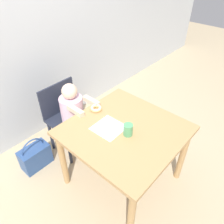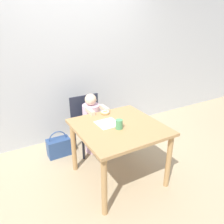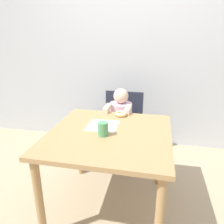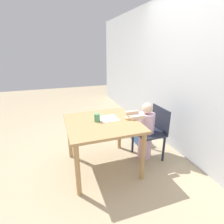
{
  "view_description": "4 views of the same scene",
  "coord_description": "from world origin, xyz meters",
  "px_view_note": "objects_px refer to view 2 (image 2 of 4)",
  "views": [
    {
      "loc": [
        -1.13,
        -0.86,
        2.02
      ],
      "look_at": [
        -0.01,
        0.14,
        0.85
      ],
      "focal_mm": 35.0,
      "sensor_mm": 36.0,
      "label": 1
    },
    {
      "loc": [
        -1.18,
        -1.9,
        1.85
      ],
      "look_at": [
        -0.01,
        0.14,
        0.85
      ],
      "focal_mm": 35.0,
      "sensor_mm": 36.0,
      "label": 2
    },
    {
      "loc": [
        0.34,
        -1.53,
        1.46
      ],
      "look_at": [
        -0.01,
        0.14,
        0.85
      ],
      "focal_mm": 35.0,
      "sensor_mm": 36.0,
      "label": 3
    },
    {
      "loc": [
        2.11,
        -0.59,
        1.65
      ],
      "look_at": [
        -0.01,
        0.14,
        0.85
      ],
      "focal_mm": 28.0,
      "sensor_mm": 36.0,
      "label": 4
    }
  ],
  "objects_px": {
    "handbag": "(59,147)",
    "cup": "(119,124)",
    "child_figure": "(92,124)",
    "chair": "(89,122)",
    "donut": "(105,112)"
  },
  "relations": [
    {
      "from": "chair",
      "to": "child_figure",
      "type": "xyz_separation_m",
      "value": [
        -0.0,
        -0.11,
        0.01
      ]
    },
    {
      "from": "chair",
      "to": "handbag",
      "type": "distance_m",
      "value": 0.56
    },
    {
      "from": "handbag",
      "to": "cup",
      "type": "relative_size",
      "value": 3.67
    },
    {
      "from": "donut",
      "to": "cup",
      "type": "distance_m",
      "value": 0.45
    },
    {
      "from": "handbag",
      "to": "child_figure",
      "type": "bearing_deg",
      "value": -17.34
    },
    {
      "from": "donut",
      "to": "handbag",
      "type": "bearing_deg",
      "value": 138.97
    },
    {
      "from": "child_figure",
      "to": "chair",
      "type": "bearing_deg",
      "value": 90.0
    },
    {
      "from": "child_figure",
      "to": "cup",
      "type": "height_order",
      "value": "child_figure"
    },
    {
      "from": "donut",
      "to": "cup",
      "type": "xyz_separation_m",
      "value": [
        -0.06,
        -0.45,
        0.03
      ]
    },
    {
      "from": "child_figure",
      "to": "cup",
      "type": "relative_size",
      "value": 8.51
    },
    {
      "from": "donut",
      "to": "handbag",
      "type": "height_order",
      "value": "donut"
    },
    {
      "from": "handbag",
      "to": "chair",
      "type": "bearing_deg",
      "value": -3.99
    },
    {
      "from": "cup",
      "to": "chair",
      "type": "bearing_deg",
      "value": 89.55
    },
    {
      "from": "cup",
      "to": "child_figure",
      "type": "bearing_deg",
      "value": 89.49
    },
    {
      "from": "handbag",
      "to": "donut",
      "type": "bearing_deg",
      "value": -41.03
    }
  ]
}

